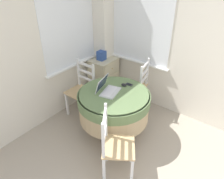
{
  "coord_description": "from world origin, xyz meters",
  "views": [
    {
      "loc": [
        -0.94,
        0.0,
        2.38
      ],
      "look_at": [
        1.28,
        1.7,
        0.66
      ],
      "focal_mm": 35.0,
      "sensor_mm": 36.0,
      "label": 1
    }
  ],
  "objects_px": {
    "dining_chair_near_right_window": "(137,87)",
    "storage_box": "(102,55)",
    "round_dining_table": "(114,104)",
    "laptop": "(107,89)",
    "cell_phone": "(129,84)",
    "computer_mouse": "(124,85)",
    "dining_chair_near_back_window": "(82,91)",
    "corner_cabinet": "(104,77)",
    "dining_chair_camera_near": "(115,146)"
  },
  "relations": [
    {
      "from": "dining_chair_near_right_window",
      "to": "storage_box",
      "type": "bearing_deg",
      "value": 89.1
    },
    {
      "from": "round_dining_table",
      "to": "laptop",
      "type": "distance_m",
      "value": 0.25
    },
    {
      "from": "laptop",
      "to": "storage_box",
      "type": "bearing_deg",
      "value": 44.12
    },
    {
      "from": "round_dining_table",
      "to": "dining_chair_near_right_window",
      "type": "height_order",
      "value": "dining_chair_near_right_window"
    },
    {
      "from": "storage_box",
      "to": "cell_phone",
      "type": "bearing_deg",
      "value": -115.71
    },
    {
      "from": "computer_mouse",
      "to": "dining_chair_near_right_window",
      "type": "bearing_deg",
      "value": 8.32
    },
    {
      "from": "round_dining_table",
      "to": "cell_phone",
      "type": "relative_size",
      "value": 9.43
    },
    {
      "from": "round_dining_table",
      "to": "dining_chair_near_back_window",
      "type": "height_order",
      "value": "dining_chair_near_back_window"
    },
    {
      "from": "computer_mouse",
      "to": "corner_cabinet",
      "type": "xyz_separation_m",
      "value": [
        0.56,
        0.85,
        -0.38
      ]
    },
    {
      "from": "laptop",
      "to": "cell_phone",
      "type": "relative_size",
      "value": 3.41
    },
    {
      "from": "cell_phone",
      "to": "corner_cabinet",
      "type": "distance_m",
      "value": 1.07
    },
    {
      "from": "laptop",
      "to": "computer_mouse",
      "type": "bearing_deg",
      "value": -20.05
    },
    {
      "from": "dining_chair_near_right_window",
      "to": "cell_phone",
      "type": "bearing_deg",
      "value": -165.41
    },
    {
      "from": "dining_chair_near_right_window",
      "to": "storage_box",
      "type": "relative_size",
      "value": 5.72
    },
    {
      "from": "storage_box",
      "to": "corner_cabinet",
      "type": "bearing_deg",
      "value": -0.77
    },
    {
      "from": "dining_chair_near_back_window",
      "to": "corner_cabinet",
      "type": "relative_size",
      "value": 1.26
    },
    {
      "from": "dining_chair_near_back_window",
      "to": "corner_cabinet",
      "type": "distance_m",
      "value": 0.73
    },
    {
      "from": "laptop",
      "to": "dining_chair_near_back_window",
      "type": "relative_size",
      "value": 0.4
    },
    {
      "from": "corner_cabinet",
      "to": "storage_box",
      "type": "xyz_separation_m",
      "value": [
        -0.05,
        0.0,
        0.46
      ]
    },
    {
      "from": "dining_chair_near_right_window",
      "to": "computer_mouse",
      "type": "bearing_deg",
      "value": -171.68
    },
    {
      "from": "round_dining_table",
      "to": "cell_phone",
      "type": "bearing_deg",
      "value": -6.87
    },
    {
      "from": "laptop",
      "to": "storage_box",
      "type": "relative_size",
      "value": 2.28
    },
    {
      "from": "cell_phone",
      "to": "dining_chair_camera_near",
      "type": "xyz_separation_m",
      "value": [
        -0.9,
        -0.42,
        -0.28
      ]
    },
    {
      "from": "dining_chair_camera_near",
      "to": "storage_box",
      "type": "xyz_separation_m",
      "value": [
        1.33,
        1.31,
        0.38
      ]
    },
    {
      "from": "laptop",
      "to": "dining_chair_near_back_window",
      "type": "distance_m",
      "value": 0.73
    },
    {
      "from": "corner_cabinet",
      "to": "dining_chair_camera_near",
      "type": "bearing_deg",
      "value": -136.62
    },
    {
      "from": "laptop",
      "to": "storage_box",
      "type": "distance_m",
      "value": 1.09
    },
    {
      "from": "dining_chair_near_right_window",
      "to": "storage_box",
      "type": "distance_m",
      "value": 0.87
    },
    {
      "from": "dining_chair_near_right_window",
      "to": "corner_cabinet",
      "type": "xyz_separation_m",
      "value": [
        0.06,
        0.78,
        -0.08
      ]
    },
    {
      "from": "corner_cabinet",
      "to": "cell_phone",
      "type": "bearing_deg",
      "value": -118.25
    },
    {
      "from": "laptop",
      "to": "corner_cabinet",
      "type": "xyz_separation_m",
      "value": [
        0.83,
        0.76,
        -0.4
      ]
    },
    {
      "from": "corner_cabinet",
      "to": "computer_mouse",
      "type": "bearing_deg",
      "value": -123.32
    },
    {
      "from": "dining_chair_near_back_window",
      "to": "cell_phone",
      "type": "bearing_deg",
      "value": -72.87
    },
    {
      "from": "cell_phone",
      "to": "storage_box",
      "type": "height_order",
      "value": "storage_box"
    },
    {
      "from": "computer_mouse",
      "to": "corner_cabinet",
      "type": "bearing_deg",
      "value": 56.68
    },
    {
      "from": "cell_phone",
      "to": "dining_chair_near_right_window",
      "type": "bearing_deg",
      "value": 14.59
    },
    {
      "from": "round_dining_table",
      "to": "computer_mouse",
      "type": "distance_m",
      "value": 0.32
    },
    {
      "from": "computer_mouse",
      "to": "dining_chair_near_right_window",
      "type": "xyz_separation_m",
      "value": [
        0.5,
        0.07,
        -0.3
      ]
    },
    {
      "from": "round_dining_table",
      "to": "laptop",
      "type": "relative_size",
      "value": 2.77
    },
    {
      "from": "cell_phone",
      "to": "round_dining_table",
      "type": "bearing_deg",
      "value": 173.13
    },
    {
      "from": "dining_chair_near_back_window",
      "to": "dining_chair_camera_near",
      "type": "bearing_deg",
      "value": -119.09
    },
    {
      "from": "dining_chair_near_right_window",
      "to": "dining_chair_camera_near",
      "type": "xyz_separation_m",
      "value": [
        -1.32,
        -0.52,
        0.0
      ]
    },
    {
      "from": "dining_chair_near_back_window",
      "to": "corner_cabinet",
      "type": "xyz_separation_m",
      "value": [
        0.72,
        0.11,
        -0.08
      ]
    },
    {
      "from": "laptop",
      "to": "dining_chair_near_back_window",
      "type": "bearing_deg",
      "value": 80.09
    },
    {
      "from": "round_dining_table",
      "to": "dining_chair_near_right_window",
      "type": "bearing_deg",
      "value": 5.35
    },
    {
      "from": "round_dining_table",
      "to": "storage_box",
      "type": "bearing_deg",
      "value": 48.51
    },
    {
      "from": "laptop",
      "to": "computer_mouse",
      "type": "relative_size",
      "value": 4.43
    },
    {
      "from": "dining_chair_camera_near",
      "to": "storage_box",
      "type": "height_order",
      "value": "dining_chair_camera_near"
    },
    {
      "from": "round_dining_table",
      "to": "storage_box",
      "type": "distance_m",
      "value": 1.17
    },
    {
      "from": "dining_chair_near_right_window",
      "to": "dining_chair_near_back_window",
      "type": "bearing_deg",
      "value": 134.45
    }
  ]
}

